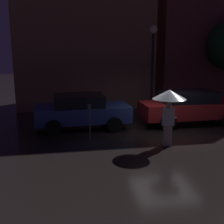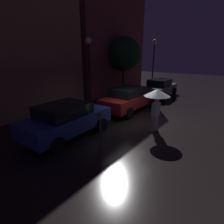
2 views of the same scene
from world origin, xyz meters
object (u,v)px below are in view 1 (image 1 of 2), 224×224
parked_car_red (190,106)px  parking_meter (90,118)px  pedestrian_with_umbrella (169,100)px  parked_car_blue (82,110)px  street_lamp_near (153,56)px

parked_car_red → parking_meter: (-4.70, -1.61, 0.05)m
pedestrian_with_umbrella → parking_meter: bearing=169.6°
parked_car_blue → street_lamp_near: 4.96m
parked_car_red → parking_meter: bearing=-162.1°
parked_car_blue → street_lamp_near: street_lamp_near is taller
parking_meter → street_lamp_near: (3.66, 4.03, 2.15)m
pedestrian_with_umbrella → street_lamp_near: 5.40m
parking_meter → parked_car_red: bearing=18.9°
parked_car_blue → parked_car_red: parked_car_red is taller
pedestrian_with_umbrella → street_lamp_near: (1.05, 5.12, 1.35)m
parked_car_blue → street_lamp_near: size_ratio=0.90×
parked_car_blue → parked_car_red: 4.86m
pedestrian_with_umbrella → street_lamp_near: bearing=90.6°
parked_car_blue → pedestrian_with_umbrella: bearing=-47.9°
parked_car_red → parking_meter: size_ratio=3.37×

